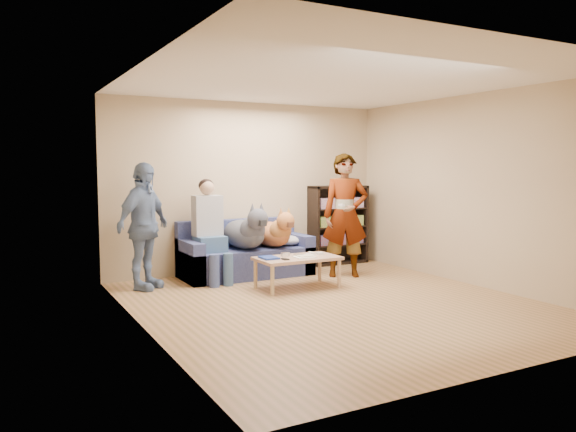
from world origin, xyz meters
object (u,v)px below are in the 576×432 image
person_standing_right (345,215)px  camera_silver (285,254)px  bookshelf (338,223)px  notebook_blue (269,258)px  dog_gray (246,232)px  dog_tan (274,232)px  person_standing_left (143,226)px  person_seated (210,227)px  coffee_table (297,260)px  sofa (245,257)px

person_standing_right → camera_silver: 1.25m
camera_silver → bookshelf: bookshelf is taller
person_standing_right → notebook_blue: (-1.42, -0.33, -0.47)m
person_standing_right → bookshelf: size_ratio=1.39×
dog_gray → camera_silver: bearing=-76.3°
person_standing_right → dog_tan: size_ratio=1.54×
person_standing_left → person_seated: 0.96m
person_standing_right → coffee_table: 1.21m
coffee_table → dog_gray: bearing=108.8°
person_standing_left → person_seated: (0.95, 0.09, -0.07)m
dog_gray → bookshelf: bearing=12.4°
person_standing_left → camera_silver: (1.70, -0.78, -0.39)m
sofa → dog_tan: 0.57m
sofa → bookshelf: size_ratio=1.46×
notebook_blue → sofa: size_ratio=0.14×
notebook_blue → person_seated: size_ratio=0.18×
person_standing_left → coffee_table: 2.08m
notebook_blue → sofa: (0.13, 1.07, -0.15)m
dog_gray → bookshelf: bookshelf is taller
coffee_table → sofa: bearing=103.7°
person_standing_left → dog_tan: bearing=-38.5°
notebook_blue → sofa: 1.09m
dog_tan → sofa: bearing=155.1°
sofa → notebook_blue: bearing=-96.8°
dog_tan → coffee_table: size_ratio=1.07×
person_standing_left → camera_silver: size_ratio=15.25×
camera_silver → person_seated: size_ratio=0.07×
notebook_blue → bookshelf: bookshelf is taller
dog_gray → coffee_table: dog_gray is taller
bookshelf → person_seated: bearing=-171.4°
dog_tan → coffee_table: dog_tan is taller
dog_gray → coffee_table: 1.05m
person_standing_right → camera_silver: size_ratio=16.46×
camera_silver → coffee_table: 0.18m
person_standing_right → sofa: size_ratio=0.95×
person_standing_left → coffee_table: (1.82, -0.90, -0.47)m
notebook_blue → dog_tan: dog_tan is taller
person_standing_right → person_seated: (-1.88, 0.61, -0.13)m
camera_silver → dog_gray: 0.88m
dog_gray → coffee_table: size_ratio=1.17×
person_standing_right → dog_gray: person_standing_right is taller
sofa → coffee_table: (0.27, -1.12, 0.09)m
sofa → dog_gray: 0.43m
dog_gray → bookshelf: size_ratio=0.99×
person_standing_right → bookshelf: person_standing_right is taller
sofa → bookshelf: (1.80, 0.23, 0.40)m
notebook_blue → person_standing_right: bearing=13.2°
person_standing_left → dog_gray: 1.50m
dog_gray → dog_tan: size_ratio=1.09×
person_standing_right → person_standing_left: size_ratio=1.08×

